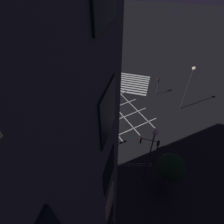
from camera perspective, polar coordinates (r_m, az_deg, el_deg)
ground_plane at (r=31.66m, az=-0.00°, el=-0.88°), size 200.00×200.00×0.00m
road_markings at (r=37.82m, az=2.85°, el=7.38°), size 15.76×22.83×0.01m
traffic_light_se_cross at (r=37.22m, az=-9.24°, el=11.79°), size 0.36×1.95×4.18m
traffic_light_nw_main at (r=23.52m, az=11.71°, el=-10.54°), size 2.51×0.36×4.49m
traffic_light_median_north at (r=24.34m, az=-3.85°, el=-8.57°), size 0.36×0.39×4.00m
traffic_light_nw_cross at (r=24.48m, az=14.63°, el=-10.69°), size 0.36×0.39×3.76m
traffic_light_sw_main at (r=35.71m, az=14.72°, el=9.18°), size 0.39×0.36×4.06m
traffic_light_ne_cross at (r=27.25m, az=-20.29°, el=-3.81°), size 0.36×0.39×4.48m
street_lamp_east at (r=31.69m, az=24.19°, el=9.86°), size 0.59×0.59×8.68m
street_lamp_west at (r=18.88m, az=12.94°, el=-10.38°), size 0.61×0.61×9.31m
street_tree_near at (r=21.89m, az=18.75°, el=-16.63°), size 3.20×3.20×5.34m
pedestrian_railing at (r=24.50m, az=-0.00°, el=-16.88°), size 10.13×2.84×1.05m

